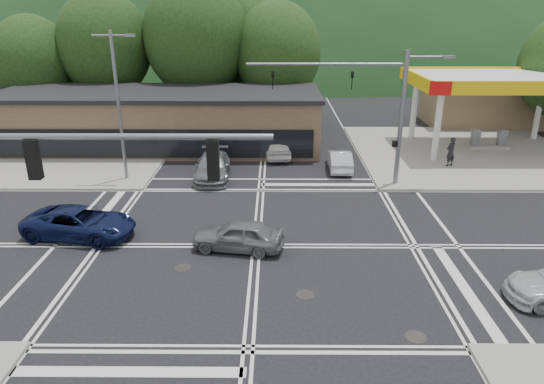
{
  "coord_description": "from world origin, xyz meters",
  "views": [
    {
      "loc": [
        0.84,
        -19.74,
        10.15
      ],
      "look_at": [
        0.69,
        3.24,
        1.4
      ],
      "focal_mm": 32.0,
      "sensor_mm": 36.0,
      "label": 1
    }
  ],
  "objects_px": {
    "car_blue_west": "(80,223)",
    "car_queue_a": "(340,160)",
    "car_queue_b": "(277,146)",
    "pedestrian": "(451,152)",
    "car_grey_center": "(238,235)",
    "car_northbound": "(213,167)"
  },
  "relations": [
    {
      "from": "car_queue_b",
      "to": "pedestrian",
      "type": "bearing_deg",
      "value": 163.32
    },
    {
      "from": "car_queue_b",
      "to": "car_blue_west",
      "type": "bearing_deg",
      "value": 50.9
    },
    {
      "from": "car_queue_a",
      "to": "car_queue_b",
      "type": "relative_size",
      "value": 0.9
    },
    {
      "from": "car_queue_a",
      "to": "car_queue_b",
      "type": "height_order",
      "value": "car_queue_b"
    },
    {
      "from": "car_northbound",
      "to": "pedestrian",
      "type": "xyz_separation_m",
      "value": [
        15.73,
        2.16,
        0.39
      ]
    },
    {
      "from": "car_queue_b",
      "to": "car_northbound",
      "type": "relative_size",
      "value": 0.88
    },
    {
      "from": "pedestrian",
      "to": "car_northbound",
      "type": "bearing_deg",
      "value": -22.66
    },
    {
      "from": "car_grey_center",
      "to": "car_northbound",
      "type": "xyz_separation_m",
      "value": [
        -2.32,
        9.75,
        0.05
      ]
    },
    {
      "from": "car_grey_center",
      "to": "pedestrian",
      "type": "xyz_separation_m",
      "value": [
        13.41,
        11.91,
        0.45
      ]
    },
    {
      "from": "pedestrian",
      "to": "car_blue_west",
      "type": "bearing_deg",
      "value": -3.4
    },
    {
      "from": "car_queue_b",
      "to": "car_northbound",
      "type": "bearing_deg",
      "value": 45.1
    },
    {
      "from": "car_northbound",
      "to": "car_queue_b",
      "type": "bearing_deg",
      "value": 46.66
    },
    {
      "from": "car_grey_center",
      "to": "car_queue_b",
      "type": "relative_size",
      "value": 0.9
    },
    {
      "from": "pedestrian",
      "to": "car_queue_b",
      "type": "bearing_deg",
      "value": -43.08
    },
    {
      "from": "car_grey_center",
      "to": "pedestrian",
      "type": "distance_m",
      "value": 17.95
    },
    {
      "from": "car_queue_a",
      "to": "pedestrian",
      "type": "distance_m",
      "value": 7.5
    },
    {
      "from": "car_grey_center",
      "to": "car_blue_west",
      "type": "bearing_deg",
      "value": -89.58
    },
    {
      "from": "car_queue_b",
      "to": "pedestrian",
      "type": "height_order",
      "value": "pedestrian"
    },
    {
      "from": "car_grey_center",
      "to": "car_queue_b",
      "type": "xyz_separation_m",
      "value": [
        1.8,
        14.51,
        0.08
      ]
    },
    {
      "from": "car_queue_b",
      "to": "car_queue_a",
      "type": "bearing_deg",
      "value": 139.58
    },
    {
      "from": "car_blue_west",
      "to": "car_queue_b",
      "type": "height_order",
      "value": "car_queue_b"
    },
    {
      "from": "car_blue_west",
      "to": "car_queue_a",
      "type": "distance_m",
      "value": 16.93
    }
  ]
}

